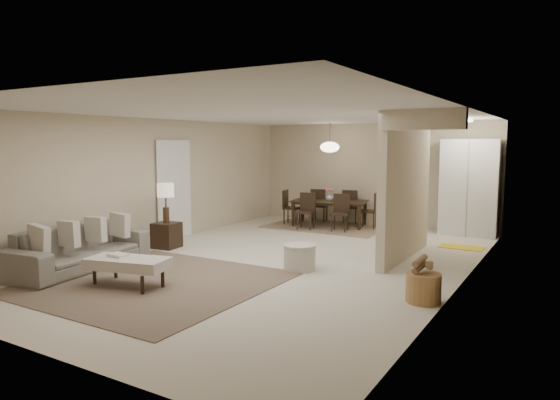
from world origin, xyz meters
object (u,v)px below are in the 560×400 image
Objects in this scene: pantry_cabinet at (470,188)px; side_table at (167,235)px; wicker_basket at (423,288)px; ottoman_bench at (128,264)px; sofa at (79,248)px; round_pouf at (300,257)px; dining_table at (329,213)px.

pantry_cabinet reaches higher than side_table.
ottoman_bench is at bearing -159.30° from wicker_basket.
sofa is at bearing -91.49° from side_table.
pantry_cabinet is 4.00× the size of round_pouf.
pantry_cabinet is 6.52m from side_table.
sofa reaches higher than round_pouf.
dining_table is at bearing -23.50° from sofa.
round_pouf is (1.64, 2.04, -0.12)m from ottoman_bench.
ottoman_bench and round_pouf have the same top height.
sofa reaches higher than wicker_basket.
ottoman_bench is 2.63m from side_table.
sofa is at bearing -127.22° from pantry_cabinet.
round_pouf is at bearing 37.42° from ottoman_bench.
side_table is 4.23m from dining_table.
pantry_cabinet is at bearing 94.40° from wicker_basket.
side_table reaches higher than ottoman_bench.
round_pouf is at bearing -82.28° from dining_table.
pantry_cabinet is 4.96m from round_pouf.
pantry_cabinet is 5.28m from wicker_basket.
sofa is 5.40× the size of wicker_basket.
pantry_cabinet reaches higher than ottoman_bench.
pantry_cabinet is 4.78× the size of wicker_basket.
pantry_cabinet is 3.26m from dining_table.
sofa is 4.52× the size of round_pouf.
pantry_cabinet reaches higher than sofa.
side_table is (0.05, 1.93, -0.10)m from sofa.
sofa is 1.93× the size of ottoman_bench.
wicker_basket is at bearing 6.83° from ottoman_bench.
side_table is at bearing -137.26° from pantry_cabinet.
side_table is at bearing -9.16° from sofa.
sofa is at bearing 154.34° from ottoman_bench.
sofa is at bearing -150.46° from round_pouf.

